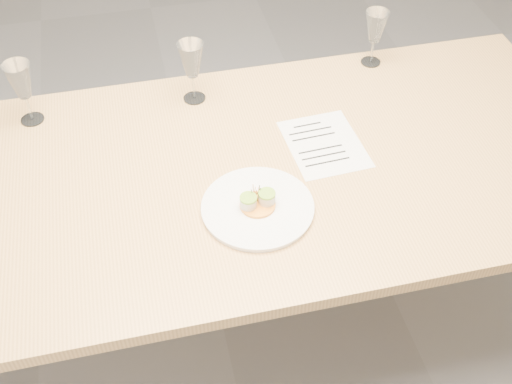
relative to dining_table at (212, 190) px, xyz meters
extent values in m
plane|color=slate|center=(0.00, 0.00, -0.68)|extent=(7.00, 7.00, 0.00)
cube|color=tan|center=(0.00, 0.00, 0.05)|extent=(2.40, 1.00, 0.04)
cylinder|color=tan|center=(1.10, 0.40, -0.33)|extent=(0.07, 0.07, 0.71)
cylinder|color=white|center=(0.10, -0.17, 0.07)|extent=(0.31, 0.31, 0.01)
cylinder|color=white|center=(0.10, -0.17, 0.08)|extent=(0.31, 0.31, 0.01)
cylinder|color=#FFA630|center=(0.10, -0.17, 0.09)|extent=(0.10, 0.10, 0.01)
cylinder|color=beige|center=(0.07, -0.17, 0.11)|extent=(0.05, 0.05, 0.03)
cylinder|color=beige|center=(0.13, -0.17, 0.11)|extent=(0.05, 0.05, 0.03)
cylinder|color=#95C336|center=(0.07, -0.17, 0.12)|extent=(0.05, 0.05, 0.01)
cylinder|color=#95C336|center=(0.13, -0.17, 0.12)|extent=(0.05, 0.05, 0.01)
cylinder|color=tan|center=(0.16, -0.22, 0.08)|extent=(0.05, 0.05, 0.00)
cube|color=white|center=(0.36, 0.05, 0.07)|extent=(0.24, 0.29, 0.00)
cube|color=black|center=(0.34, 0.15, 0.07)|extent=(0.09, 0.01, 0.00)
cube|color=black|center=(0.34, 0.12, 0.07)|extent=(0.14, 0.01, 0.00)
cube|color=black|center=(0.34, 0.09, 0.07)|extent=(0.14, 0.01, 0.00)
cube|color=black|center=(0.34, 0.03, 0.07)|extent=(0.14, 0.01, 0.00)
cube|color=black|center=(0.35, 0.00, 0.07)|extent=(0.14, 0.01, 0.00)
cube|color=black|center=(0.35, -0.03, 0.07)|extent=(0.14, 0.01, 0.00)
cylinder|color=white|center=(-0.51, 0.37, 0.07)|extent=(0.07, 0.07, 0.00)
cylinder|color=white|center=(-0.51, 0.37, 0.12)|extent=(0.01, 0.01, 0.09)
cone|color=white|center=(-0.51, 0.37, 0.22)|extent=(0.08, 0.08, 0.12)
cylinder|color=white|center=(0.01, 0.37, 0.07)|extent=(0.07, 0.07, 0.00)
cylinder|color=white|center=(0.01, 0.37, 0.12)|extent=(0.01, 0.01, 0.09)
cone|color=white|center=(0.01, 0.37, 0.22)|extent=(0.08, 0.08, 0.12)
cylinder|color=white|center=(0.65, 0.43, 0.07)|extent=(0.07, 0.07, 0.00)
cylinder|color=white|center=(0.65, 0.43, 0.11)|extent=(0.01, 0.01, 0.08)
cone|color=white|center=(0.65, 0.43, 0.21)|extent=(0.08, 0.08, 0.11)
camera|label=1|loc=(-0.18, -1.35, 1.37)|focal=45.00mm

